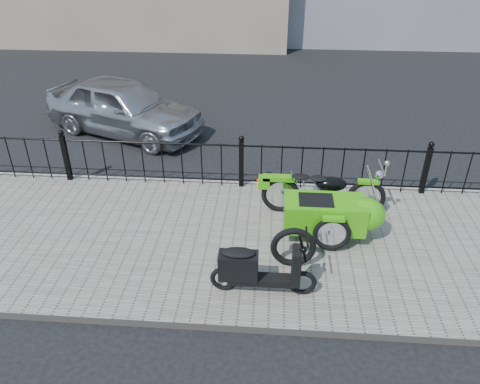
# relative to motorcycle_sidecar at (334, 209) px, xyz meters

# --- Properties ---
(ground) EXTENTS (120.00, 120.00, 0.00)m
(ground) POSITION_rel_motorcycle_sidecar_xyz_m (-1.65, 0.18, -0.59)
(ground) COLOR black
(ground) RESTS_ON ground
(sidewalk) EXTENTS (30.00, 3.80, 0.12)m
(sidewalk) POSITION_rel_motorcycle_sidecar_xyz_m (-1.65, -0.32, -0.53)
(sidewalk) COLOR slate
(sidewalk) RESTS_ON ground
(curb) EXTENTS (30.00, 0.10, 0.12)m
(curb) POSITION_rel_motorcycle_sidecar_xyz_m (-1.65, 1.62, -0.53)
(curb) COLOR gray
(curb) RESTS_ON ground
(iron_fence) EXTENTS (14.11, 0.11, 1.08)m
(iron_fence) POSITION_rel_motorcycle_sidecar_xyz_m (-1.65, 1.48, -0.01)
(iron_fence) COLOR black
(iron_fence) RESTS_ON sidewalk
(motorcycle_sidecar) EXTENTS (2.28, 1.48, 0.98)m
(motorcycle_sidecar) POSITION_rel_motorcycle_sidecar_xyz_m (0.00, 0.00, 0.00)
(motorcycle_sidecar) COLOR black
(motorcycle_sidecar) RESTS_ON sidewalk
(scooter) EXTENTS (1.51, 0.44, 1.02)m
(scooter) POSITION_rel_motorcycle_sidecar_xyz_m (-1.22, -1.53, -0.08)
(scooter) COLOR black
(scooter) RESTS_ON sidewalk
(spare_tire) EXTENTS (0.69, 0.12, 0.69)m
(spare_tire) POSITION_rel_motorcycle_sidecar_xyz_m (-0.68, -0.91, -0.13)
(spare_tire) COLOR black
(spare_tire) RESTS_ON sidewalk
(sedan_car) EXTENTS (4.37, 3.06, 1.38)m
(sedan_car) POSITION_rel_motorcycle_sidecar_xyz_m (-4.76, 4.17, 0.10)
(sedan_car) COLOR #A2A3A8
(sedan_car) RESTS_ON ground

